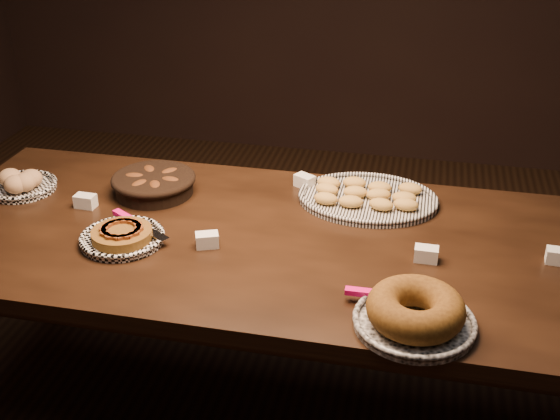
% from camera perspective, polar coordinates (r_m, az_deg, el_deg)
% --- Properties ---
extents(ground, '(5.00, 5.00, 0.00)m').
position_cam_1_polar(ground, '(2.68, 0.39, -16.30)').
color(ground, black).
rests_on(ground, ground).
extents(buffet_table, '(2.40, 1.00, 0.75)m').
position_cam_1_polar(buffet_table, '(2.26, 0.45, -3.87)').
color(buffet_table, black).
rests_on(buffet_table, ground).
extents(apple_tart_plate, '(0.29, 0.28, 0.05)m').
position_cam_1_polar(apple_tart_plate, '(2.25, -12.69, -2.08)').
color(apple_tart_plate, white).
rests_on(apple_tart_plate, buffet_table).
extents(madeleine_platter, '(0.48, 0.39, 0.05)m').
position_cam_1_polar(madeleine_platter, '(2.46, 7.11, 1.07)').
color(madeleine_platter, black).
rests_on(madeleine_platter, buffet_table).
extents(bundt_cake_plate, '(0.35, 0.32, 0.10)m').
position_cam_1_polar(bundt_cake_plate, '(1.85, 10.91, -8.21)').
color(bundt_cake_plate, black).
rests_on(bundt_cake_plate, buffet_table).
extents(croissant_basket, '(0.32, 0.32, 0.07)m').
position_cam_1_polar(croissant_basket, '(2.53, -10.23, 2.21)').
color(croissant_basket, black).
rests_on(croissant_basket, buffet_table).
extents(bread_roll_plate, '(0.25, 0.25, 0.08)m').
position_cam_1_polar(bread_roll_plate, '(2.68, -20.30, 2.04)').
color(bread_roll_plate, white).
rests_on(bread_roll_plate, buffet_table).
extents(tent_cards, '(1.61, 0.56, 0.04)m').
position_cam_1_polar(tent_cards, '(2.26, 2.33, -1.15)').
color(tent_cards, white).
rests_on(tent_cards, buffet_table).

